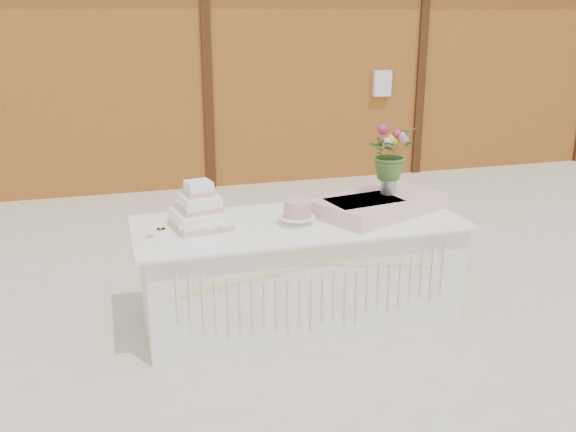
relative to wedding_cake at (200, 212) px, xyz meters
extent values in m
plane|color=beige|center=(0.71, -0.07, -0.88)|extent=(80.00, 80.00, 0.00)
cube|color=brown|center=(0.71, 5.93, 0.62)|extent=(12.00, 4.00, 3.00)
cube|color=white|center=(0.71, -0.07, -0.51)|extent=(2.28, 0.88, 0.75)
cube|color=white|center=(0.71, -0.07, -0.12)|extent=(2.40, 1.00, 0.02)
cube|color=white|center=(0.00, 0.00, -0.05)|extent=(0.42, 0.42, 0.12)
cube|color=#E1A38E|center=(0.00, 0.00, -0.09)|extent=(0.43, 0.43, 0.03)
cube|color=white|center=(0.00, 0.00, 0.07)|extent=(0.30, 0.30, 0.11)
cube|color=#E1A38E|center=(0.00, 0.00, 0.03)|extent=(0.31, 0.31, 0.03)
cube|color=white|center=(0.00, 0.00, 0.17)|extent=(0.20, 0.20, 0.10)
cube|color=#E1A38E|center=(0.00, 0.00, 0.15)|extent=(0.21, 0.21, 0.03)
cylinder|color=white|center=(0.68, -0.14, -0.11)|extent=(0.22, 0.22, 0.01)
cylinder|color=white|center=(0.68, -0.14, -0.08)|extent=(0.06, 0.06, 0.04)
cylinder|color=white|center=(0.68, -0.14, -0.05)|extent=(0.25, 0.25, 0.01)
cylinder|color=#C38C8F|center=(0.68, -0.14, 0.01)|extent=(0.20, 0.20, 0.12)
cube|color=beige|center=(1.36, -0.01, -0.05)|extent=(1.12, 0.92, 0.12)
cylinder|color=#A4A4A8|center=(1.47, 0.04, 0.09)|extent=(0.12, 0.12, 0.17)
imported|color=#3F6628|center=(1.47, 0.04, 0.38)|extent=(0.46, 0.44, 0.40)
camera|label=1|loc=(-0.60, -4.32, 1.34)|focal=40.00mm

